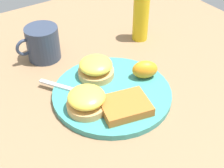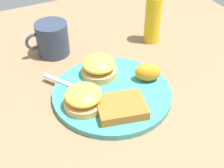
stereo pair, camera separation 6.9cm
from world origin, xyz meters
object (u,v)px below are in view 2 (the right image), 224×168
at_px(condiment_bottle, 153,20).
at_px(orange_wedge, 148,72).
at_px(sandwich_benedict_left, 101,66).
at_px(hashbrown_patty, 121,107).
at_px(sandwich_benedict_right, 84,98).
at_px(cup, 52,39).
at_px(fork, 87,92).

bearing_deg(condiment_bottle, orange_wedge, 55.33).
bearing_deg(sandwich_benedict_left, hashbrown_patty, 83.64).
distance_m(sandwich_benedict_left, sandwich_benedict_right, 0.12).
distance_m(hashbrown_patty, cup, 0.30).
relative_size(fork, condiment_bottle, 1.43).
relative_size(sandwich_benedict_left, sandwich_benedict_right, 1.00).
height_order(hashbrown_patty, condiment_bottle, condiment_bottle).
distance_m(sandwich_benedict_left, cup, 0.17).
height_order(sandwich_benedict_left, cup, cup).
relative_size(sandwich_benedict_right, orange_wedge, 1.42).
relative_size(sandwich_benedict_left, hashbrown_patty, 0.85).
distance_m(sandwich_benedict_left, condiment_bottle, 0.23).
xyz_separation_m(hashbrown_patty, orange_wedge, (-0.10, -0.07, 0.01)).
bearing_deg(hashbrown_patty, orange_wedge, -147.77).
xyz_separation_m(sandwich_benedict_left, condiment_bottle, (-0.20, -0.10, 0.03)).
relative_size(orange_wedge, condiment_bottle, 0.45).
bearing_deg(sandwich_benedict_left, fork, 41.93).
relative_size(fork, cup, 1.67).
xyz_separation_m(fork, cup, (0.01, -0.21, 0.03)).
distance_m(fork, cup, 0.21).
relative_size(sandwich_benedict_right, condiment_bottle, 0.64).
bearing_deg(condiment_bottle, fork, 29.64).
xyz_separation_m(cup, condiment_bottle, (-0.27, 0.06, 0.02)).
xyz_separation_m(hashbrown_patty, fork, (0.04, -0.08, -0.01)).
bearing_deg(condiment_bottle, cup, -12.88).
height_order(sandwich_benedict_left, condiment_bottle, condiment_bottle).
bearing_deg(hashbrown_patty, fork, -63.62).
relative_size(hashbrown_patty, fork, 0.52).
distance_m(sandwich_benedict_left, orange_wedge, 0.11).
height_order(sandwich_benedict_left, fork, sandwich_benedict_left).
xyz_separation_m(sandwich_benedict_right, fork, (-0.02, -0.04, -0.02)).
bearing_deg(cup, fork, 92.99).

